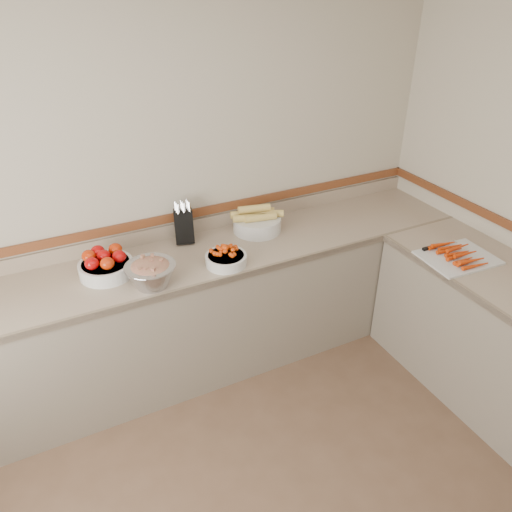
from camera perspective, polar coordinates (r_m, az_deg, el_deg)
name	(u,v)px	position (r m, az deg, el deg)	size (l,w,h in m)	color
back_wall	(164,184)	(3.34, -10.51, 8.15)	(4.00, 4.00, 0.00)	#BAAF99
counter_back	(189,314)	(3.49, -7.61, -6.61)	(4.00, 0.65, 1.08)	gray
knife_block	(184,225)	(3.39, -8.25, 3.51)	(0.16, 0.18, 0.30)	black
tomato_bowl	(105,265)	(3.15, -16.83, -0.96)	(0.33, 0.33, 0.16)	silver
cherry_tomato_bowl	(226,258)	(3.13, -3.44, -0.18)	(0.26, 0.26, 0.15)	silver
corn_bowl	(257,221)	(3.52, 0.10, 3.98)	(0.37, 0.34, 0.20)	silver
rhubarb_bowl	(151,273)	(2.97, -11.92, -1.90)	(0.30, 0.30, 0.17)	#B2B2BA
cutting_board	(458,256)	(3.46, 22.05, 0.02)	(0.47, 0.38, 0.07)	silver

